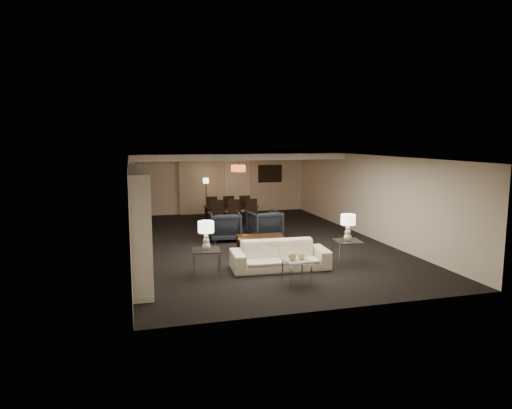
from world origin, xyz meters
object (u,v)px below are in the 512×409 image
object	(u,v)px
table_lamp_left	(206,236)
chair_nr	(252,213)
sofa	(280,255)
chair_fl	(211,209)
armchair_right	(264,224)
marble_table	(297,272)
chair_fr	(243,207)
pendant_light	(238,168)
chair_nm	(235,214)
vase_blue	(141,233)
chair_fm	(227,208)
table_lamp_right	(348,228)
dining_table	(231,215)
side_table_left	(207,262)
side_table_right	(347,252)
chair_nl	(218,214)
floor_lamp	(206,197)
vase_amber	(139,205)
television	(141,224)
coffee_table	(261,244)
floor_speaker	(145,243)
armchair_left	(225,226)

from	to	relation	value
table_lamp_left	chair_nr	world-z (taller)	table_lamp_left
sofa	chair_fl	world-z (taller)	chair_fl
armchair_right	marble_table	xyz separation A→B (m)	(-0.60, -4.40, -0.16)
chair_nr	chair_fr	size ratio (longest dim) A/B	1.00
pendant_light	chair_nm	bearing A→B (deg)	-108.59
vase_blue	chair_fm	distance (m)	7.85
table_lamp_left	table_lamp_right	size ratio (longest dim) A/B	1.00
vase_blue	chair_fl	bearing A→B (deg)	69.77
marble_table	chair_nr	bearing A→B (deg)	83.40
armchair_right	dining_table	world-z (taller)	armchair_right
sofa	vase_blue	distance (m)	3.26
side_table_left	chair_fr	xyz separation A→B (m)	(2.43, 6.51, 0.18)
dining_table	pendant_light	bearing A→B (deg)	46.10
armchair_right	side_table_right	distance (m)	3.48
marble_table	chair_nl	xyz separation A→B (m)	(-0.47, 6.31, 0.21)
pendant_light	floor_lamp	world-z (taller)	pendant_light
pendant_light	vase_amber	distance (m)	7.53
television	chair_nl	xyz separation A→B (m)	(2.59, 4.33, -0.58)
coffee_table	pendant_light	bearing A→B (deg)	83.81
side_table_left	chair_fl	xyz separation A→B (m)	(1.23, 6.51, 0.18)
pendant_light	chair_fr	distance (m)	1.48
sofa	vase_blue	size ratio (longest dim) A/B	13.53
marble_table	chair_fm	world-z (taller)	chair_fm
vase_blue	floor_lamp	bearing A→B (deg)	72.33
sofa	chair_nr	distance (m)	5.26
vase_amber	floor_lamp	size ratio (longest dim) A/B	0.11
dining_table	armchair_right	bearing A→B (deg)	-85.70
side_table_right	chair_nm	distance (m)	5.45
armchair_right	dining_table	xyz separation A→B (m)	(-0.47, 2.56, -0.10)
dining_table	chair_nr	distance (m)	0.90
chair_nr	chair_fm	xyz separation A→B (m)	(-0.60, 1.30, 0.00)
pendant_light	chair_nl	size ratio (longest dim) A/B	0.56
floor_speaker	chair_nl	xyz separation A→B (m)	(2.51, 4.29, -0.13)
armchair_left	dining_table	size ratio (longest dim) A/B	0.51
pendant_light	side_table_left	xyz separation A→B (m)	(-2.22, -6.36, -1.63)
coffee_table	dining_table	xyz separation A→B (m)	(0.13, 4.26, 0.09)
armchair_left	pendant_light	bearing A→B (deg)	-103.63
armchair_right	vase_blue	size ratio (longest dim) A/B	5.53
floor_lamp	marble_table	bearing A→B (deg)	-86.93
vase_blue	floor_speaker	distance (m)	1.63
side_table_right	dining_table	size ratio (longest dim) A/B	0.34
chair_fm	chair_fl	bearing A→B (deg)	-3.68
pendant_light	floor_lamp	xyz separation A→B (m)	(-0.98, 1.27, -1.18)
armchair_left	chair_fl	distance (m)	3.21
coffee_table	table_lamp_right	world-z (taller)	table_lamp_right
coffee_table	chair_nr	size ratio (longest dim) A/B	1.32
pendant_light	armchair_right	distance (m)	3.41
pendant_light	side_table_left	distance (m)	6.93
armchair_left	chair_nl	distance (m)	1.92
pendant_light	table_lamp_right	xyz separation A→B (m)	(1.18, -6.36, -1.03)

